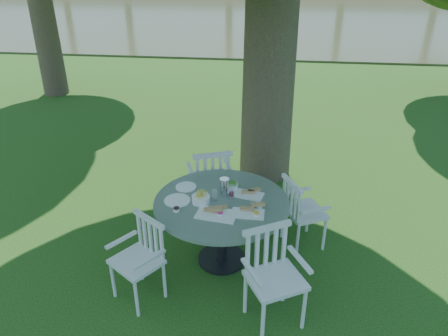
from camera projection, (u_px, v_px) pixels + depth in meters
The scene contains 8 objects.
ground at pixel (222, 233), 5.66m from camera, with size 140.00×140.00×0.00m, color #11350B.
table at pixel (222, 212), 4.87m from camera, with size 1.50×1.50×0.82m.
chair_ne at pixel (298, 208), 5.20m from camera, with size 0.59×0.60×0.91m.
chair_nw at pixel (211, 178), 5.74m from camera, with size 0.64×0.62×1.00m.
chair_sw at pixel (143, 252), 4.47m from camera, with size 0.63×0.62×0.91m.
chair_se at pixel (271, 268), 4.19m from camera, with size 0.67×0.65×0.99m.
tableware at pixel (216, 197), 4.81m from camera, with size 1.11×0.81×0.21m.
river at pixel (268, 2), 25.86m from camera, with size 100.00×28.00×0.12m, color #393E24.
Camera 1 is at (0.55, -4.58, 3.39)m, focal length 35.00 mm.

